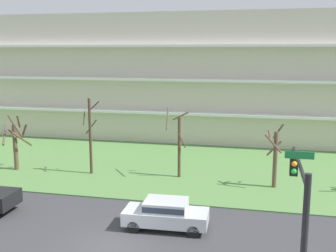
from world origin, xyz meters
The scene contains 9 objects.
ground centered at (0.00, 0.00, 0.00)m, with size 160.00×160.00×0.00m, color #38383A.
grass_lawn_strip centered at (0.00, 14.00, 0.04)m, with size 80.00×16.00×0.08m, color #547F42.
apartment_building centered at (0.00, 27.73, 6.45)m, with size 51.88×12.41×12.90m.
tree_far_left centered at (-11.59, 10.41, 2.29)m, with size 2.20×2.26×4.49m.
tree_left centered at (-5.56, 10.76, 3.06)m, with size 1.28×1.28×5.77m.
tree_center centered at (1.03, 11.33, 2.57)m, with size 1.61×1.80×5.05m.
tree_right centered at (7.80, 10.45, 2.24)m, with size 1.28×1.40×4.45m.
sedan_silver_near_left centered at (2.11, 2.50, 0.87)m, with size 4.47×1.97×1.57m.
traffic_signal_mast centered at (7.96, -5.02, 4.15)m, with size 0.90×4.72×6.10m.
Camera 1 is at (6.66, -17.32, 9.20)m, focal length 44.11 mm.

